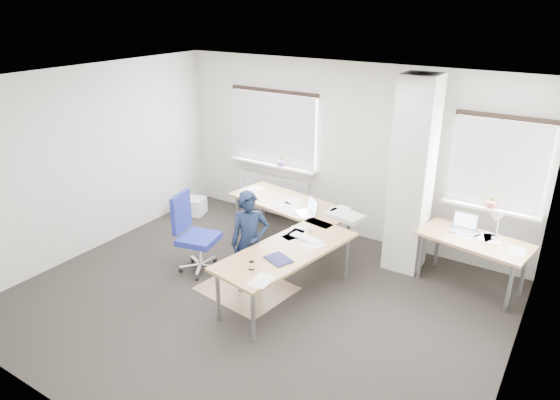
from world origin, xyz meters
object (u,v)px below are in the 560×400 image
Objects in this scene: desk_main at (292,227)px; desk_side at (475,242)px; task_chair at (197,250)px; person at (250,242)px.

desk_main is 1.98× the size of desk_side.
task_chair is 0.83× the size of person.
desk_side is (2.26, 0.92, -0.01)m from desk_main.
person is at bearing -12.06° from task_chair.
task_chair is (-1.15, -0.73, -0.37)m from desk_main.
desk_side is at bearing 32.10° from desk_main.
desk_main is 2.12× the size of person.
desk_main is 1.41m from task_chair.
desk_main is 0.75m from person.
person reaches higher than desk_main.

